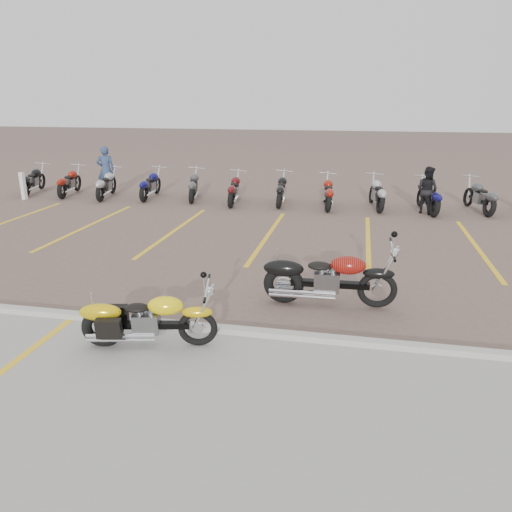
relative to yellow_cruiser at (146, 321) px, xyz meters
The scene contains 10 objects.
ground 2.76m from the yellow_cruiser, 76.41° to the left, with size 100.00×100.00×0.00m, color #6E584F.
concrete_apron 2.00m from the yellow_cruiser, 70.92° to the right, with size 60.00×5.00×0.01m, color #9E9B93.
curb 0.98m from the yellow_cruiser, 45.41° to the left, with size 60.00×0.18×0.12m, color #ADAAA3.
parking_stripes 6.69m from the yellow_cruiser, 84.50° to the left, with size 38.00×5.50×0.01m, color yellow, non-canonical shape.
yellow_cruiser is the anchor object (origin of this frame).
flame_cruiser 3.32m from the yellow_cruiser, 40.14° to the left, with size 2.40×0.37×0.99m.
person_a 13.37m from the yellow_cruiser, 120.07° to the left, with size 0.67×0.44×1.85m, color navy.
person_b 11.66m from the yellow_cruiser, 63.58° to the left, with size 0.74×0.58×1.53m, color black.
bollard 13.46m from the yellow_cruiser, 132.94° to the left, with size 0.15×0.15×1.00m, color silver.
bg_bike_row 10.85m from the yellow_cruiser, 88.47° to the left, with size 20.72×2.07×1.10m.
Camera 1 is at (2.37, -9.02, 3.63)m, focal length 35.00 mm.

